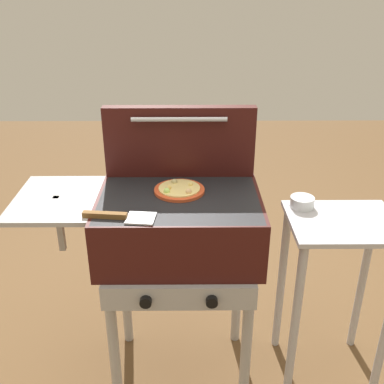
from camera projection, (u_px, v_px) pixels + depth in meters
The scene contains 7 objects.
ground_plane at pixel (181, 367), 2.18m from camera, with size 8.00×8.00×0.00m, color brown.
grill at pixel (176, 229), 1.85m from camera, with size 0.96×0.53×0.90m.
grill_lid_open at pixel (180, 141), 1.92m from camera, with size 0.63×0.08×0.30m.
pizza_cheese at pixel (180, 190), 1.83m from camera, with size 0.20×0.20×0.03m.
spatula at pixel (120, 216), 1.63m from camera, with size 0.26×0.10×0.02m.
prep_table at pixel (336, 268), 1.94m from camera, with size 0.44×0.36×0.79m.
topping_bowl_near at pixel (302, 202), 1.94m from camera, with size 0.10×0.10×0.04m.
Camera 1 is at (0.04, -1.61, 1.69)m, focal length 43.03 mm.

